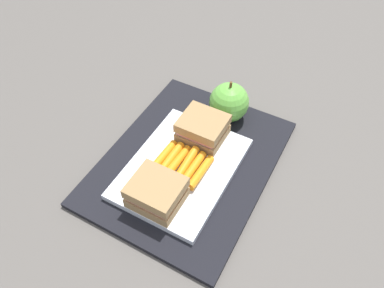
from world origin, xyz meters
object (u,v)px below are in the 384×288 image
at_px(sandwich_half_left, 157,192).
at_px(sandwich_half_right, 203,128).
at_px(carrot_sticks_bundle, 182,164).
at_px(food_tray, 182,168).
at_px(apple, 229,102).

height_order(sandwich_half_left, sandwich_half_right, same).
bearing_deg(carrot_sticks_bundle, food_tray, 109.58).
bearing_deg(sandwich_half_right, sandwich_half_left, 180.00).
xyz_separation_m(sandwich_half_right, carrot_sticks_bundle, (-0.08, -0.00, -0.02)).
distance_m(sandwich_half_left, carrot_sticks_bundle, 0.08).
distance_m(sandwich_half_right, carrot_sticks_bundle, 0.08).
height_order(food_tray, apple, apple).
height_order(carrot_sticks_bundle, apple, apple).
distance_m(food_tray, apple, 0.16).
xyz_separation_m(carrot_sticks_bundle, apple, (0.16, -0.01, 0.02)).
xyz_separation_m(sandwich_half_left, apple, (0.24, -0.01, 0.00)).
bearing_deg(sandwich_half_left, apple, -3.43).
height_order(sandwich_half_right, carrot_sticks_bundle, sandwich_half_right).
bearing_deg(sandwich_half_right, food_tray, 180.00).
height_order(food_tray, carrot_sticks_bundle, carrot_sticks_bundle).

